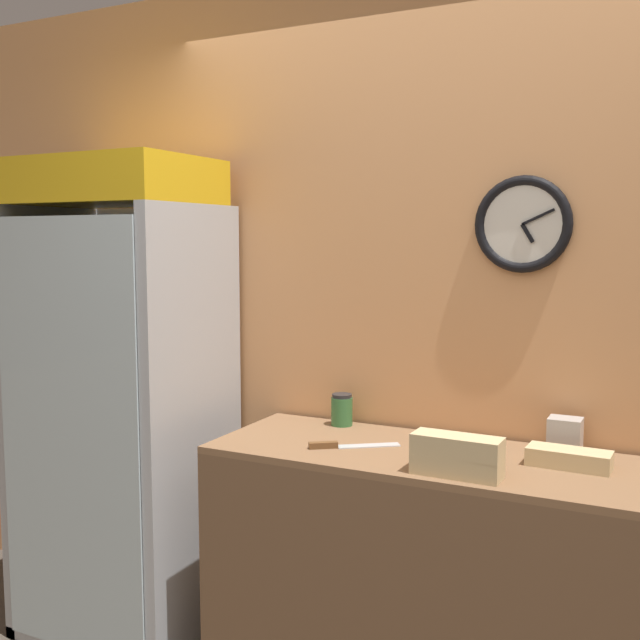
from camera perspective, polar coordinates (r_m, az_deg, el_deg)
wall_back at (r=2.84m, az=11.42°, el=-0.21°), size 5.20×0.09×2.70m
prep_counter at (r=2.77m, az=9.07°, el=-19.42°), size 1.60×0.57×0.94m
beverage_cooler at (r=3.26m, az=-14.43°, el=-4.34°), size 0.79×0.61×1.98m
sandwich_stack_bottom at (r=2.38m, az=10.38°, el=-10.87°), size 0.28×0.11×0.06m
sandwich_stack_middle at (r=2.37m, az=10.41°, el=-9.40°), size 0.28×0.11×0.06m
sandwich_flat_left at (r=2.56m, az=18.44°, el=-9.96°), size 0.26×0.12×0.06m
chefs_knife at (r=2.66m, az=1.66°, el=-9.53°), size 0.28×0.22×0.02m
condiment_jar at (r=2.95m, az=1.68°, el=-6.86°), size 0.08×0.08×0.12m
napkin_dispenser at (r=2.72m, az=18.16°, el=-8.34°), size 0.11×0.09×0.12m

